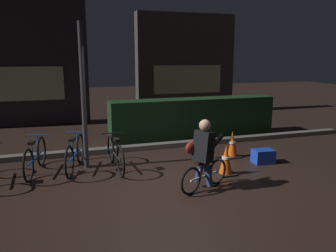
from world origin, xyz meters
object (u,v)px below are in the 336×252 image
object	(u,v)px
parked_bike_center_left	(75,154)
blue_crate	(263,156)
street_post	(83,97)
traffic_cone_far	(232,145)
cyclist	(203,155)
parked_bike_center_right	(115,154)
parked_bike_left_mid	(35,157)
traffic_cone_near	(226,160)

from	to	relation	value
parked_bike_center_left	blue_crate	xyz separation A→B (m)	(3.90, -0.79, -0.19)
street_post	traffic_cone_far	xyz separation A→B (m)	(3.25, -0.28, -1.18)
blue_crate	cyclist	distance (m)	2.16
parked_bike_center_right	blue_crate	world-z (taller)	parked_bike_center_right
parked_bike_center_left	parked_bike_center_right	world-z (taller)	parked_bike_center_left
street_post	parked_bike_center_right	size ratio (longest dim) A/B	1.89
parked_bike_left_mid	parked_bike_center_right	distance (m)	1.56
street_post	parked_bike_center_right	world-z (taller)	street_post
street_post	blue_crate	size ratio (longest dim) A/B	6.72
parked_bike_center_right	traffic_cone_near	distance (m)	2.23
street_post	parked_bike_center_right	distance (m)	1.31
traffic_cone_near	parked_bike_center_left	bearing A→B (deg)	156.91
traffic_cone_far	cyclist	world-z (taller)	cyclist
parked_bike_center_left	traffic_cone_far	world-z (taller)	parked_bike_center_left
blue_crate	street_post	bearing A→B (deg)	166.24
blue_crate	parked_bike_center_right	bearing A→B (deg)	169.42
parked_bike_left_mid	traffic_cone_near	distance (m)	3.75
street_post	parked_bike_left_mid	distance (m)	1.51
street_post	parked_bike_center_left	distance (m)	1.17
parked_bike_center_right	traffic_cone_near	size ratio (longest dim) A/B	2.63
traffic_cone_far	cyclist	distance (m)	2.17
parked_bike_left_mid	cyclist	bearing A→B (deg)	-110.47
traffic_cone_far	cyclist	bearing A→B (deg)	-132.54
street_post	blue_crate	world-z (taller)	street_post
traffic_cone_far	traffic_cone_near	bearing A→B (deg)	-124.35
parked_bike_left_mid	blue_crate	bearing A→B (deg)	-87.88
parked_bike_center_right	traffic_cone_near	bearing A→B (deg)	-118.29
parked_bike_left_mid	parked_bike_center_left	bearing A→B (deg)	-82.03
parked_bike_left_mid	parked_bike_center_right	size ratio (longest dim) A/B	0.99
traffic_cone_near	parked_bike_center_right	bearing A→B (deg)	153.82
parked_bike_left_mid	parked_bike_center_right	world-z (taller)	parked_bike_left_mid
traffic_cone_near	blue_crate	size ratio (longest dim) A/B	1.35
parked_bike_center_left	blue_crate	world-z (taller)	parked_bike_center_left
traffic_cone_near	parked_bike_left_mid	bearing A→B (deg)	160.64
cyclist	traffic_cone_far	bearing A→B (deg)	22.47
parked_bike_center_right	blue_crate	distance (m)	3.18
parked_bike_left_mid	blue_crate	size ratio (longest dim) A/B	3.54
traffic_cone_near	cyclist	size ratio (longest dim) A/B	0.48
street_post	traffic_cone_far	distance (m)	3.47
parked_bike_left_mid	blue_crate	distance (m)	4.74
street_post	cyclist	world-z (taller)	street_post
parked_bike_center_left	traffic_cone_near	world-z (taller)	parked_bike_center_left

